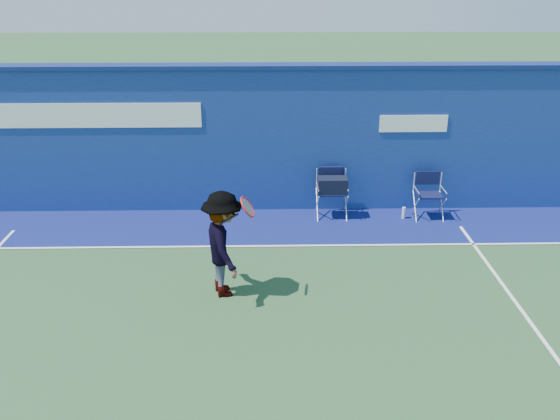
{
  "coord_description": "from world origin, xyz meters",
  "views": [
    {
      "loc": [
        0.61,
        -6.86,
        4.98
      ],
      "look_at": [
        0.8,
        2.6,
        1.0
      ],
      "focal_mm": 38.0,
      "sensor_mm": 36.0,
      "label": 1
    }
  ],
  "objects_px": {
    "directors_chair_right": "(428,204)",
    "tennis_player": "(223,244)",
    "water_bottle": "(404,213)",
    "directors_chair_left": "(332,197)"
  },
  "relations": [
    {
      "from": "directors_chair_left",
      "to": "water_bottle",
      "type": "height_order",
      "value": "directors_chair_left"
    },
    {
      "from": "water_bottle",
      "to": "directors_chair_right",
      "type": "bearing_deg",
      "value": 5.51
    },
    {
      "from": "directors_chair_right",
      "to": "water_bottle",
      "type": "distance_m",
      "value": 0.54
    },
    {
      "from": "directors_chair_right",
      "to": "water_bottle",
      "type": "xyz_separation_m",
      "value": [
        -0.51,
        -0.05,
        -0.17
      ]
    },
    {
      "from": "directors_chair_right",
      "to": "water_bottle",
      "type": "bearing_deg",
      "value": -174.49
    },
    {
      "from": "directors_chair_left",
      "to": "tennis_player",
      "type": "distance_m",
      "value": 3.72
    },
    {
      "from": "directors_chair_left",
      "to": "water_bottle",
      "type": "relative_size",
      "value": 4.07
    },
    {
      "from": "directors_chair_left",
      "to": "directors_chair_right",
      "type": "height_order",
      "value": "directors_chair_left"
    },
    {
      "from": "water_bottle",
      "to": "tennis_player",
      "type": "bearing_deg",
      "value": -140.25
    },
    {
      "from": "directors_chair_right",
      "to": "tennis_player",
      "type": "relative_size",
      "value": 0.54
    }
  ]
}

